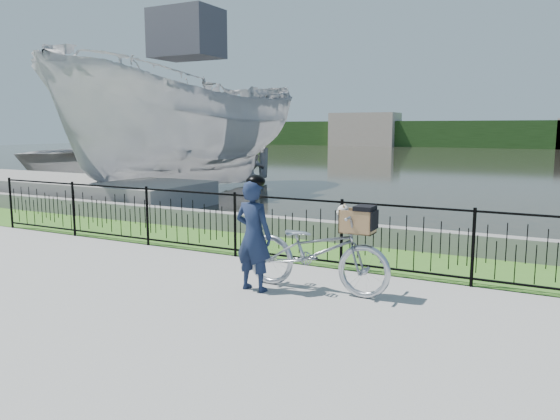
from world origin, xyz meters
The scene contains 12 objects.
ground centered at (0.00, 0.00, 0.00)m, with size 120.00×120.00×0.00m, color gray.
grass_strip centered at (0.00, 2.60, 0.00)m, with size 60.00×2.00×0.01m, color #3B6C21.
water centered at (0.00, 33.00, 0.00)m, with size 120.00×120.00×0.00m, color black.
quay_wall centered at (0.00, 3.60, 0.20)m, with size 60.00×0.30×0.40m, color slate.
fence centered at (0.00, 1.60, 0.58)m, with size 14.00×0.06×1.15m, color black, non-canonical shape.
far_treeline centered at (0.00, 60.00, 1.50)m, with size 120.00×6.00×3.00m, color #214018.
far_building_left centered at (-18.00, 58.00, 2.00)m, with size 8.00×4.00×4.00m, color #AF9D8D.
dock centered at (-10.00, 5.50, 0.35)m, with size 10.00×3.00×0.70m, color slate.
bicycle_rig centered at (1.10, 0.40, 0.58)m, with size 2.16×0.75×1.27m.
cyclist centered at (0.31, 0.01, 0.81)m, with size 0.60×0.42×1.63m.
boat_near centered at (-7.47, 8.91, 2.27)m, with size 5.17×11.61×6.16m.
boat_far centered at (-15.17, 12.47, 1.00)m, with size 7.09×9.80×2.00m.
Camera 1 is at (4.09, -6.40, 2.27)m, focal length 35.00 mm.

